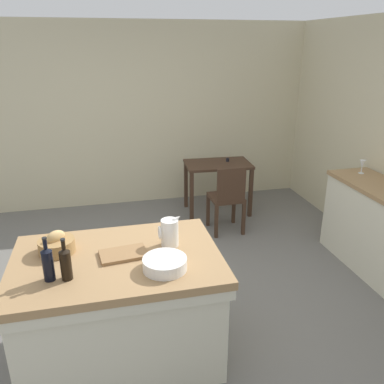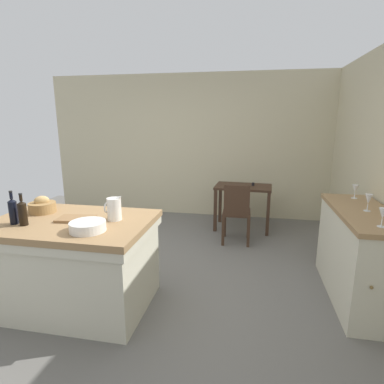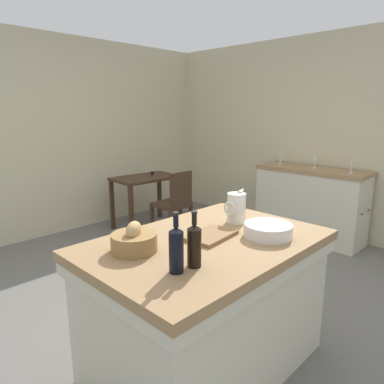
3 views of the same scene
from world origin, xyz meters
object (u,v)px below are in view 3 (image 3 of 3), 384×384
object	(u,v)px
side_cabinet	(310,203)
cutting_board	(211,235)
wine_glass_middle	(281,156)
wine_bottle_dark	(194,244)
wash_bowl	(268,230)
writing_desk	(146,185)
bread_basket	(134,241)
wooden_chair	(174,203)
wine_glass_far_left	(352,164)
island_table	(206,299)
pitcher	(236,208)
wine_bottle_amber	(176,248)
wine_glass_left	(315,159)

from	to	relation	value
side_cabinet	cutting_board	distance (m)	2.78
side_cabinet	wine_glass_middle	world-z (taller)	wine_glass_middle
wine_bottle_dark	wash_bowl	bearing A→B (deg)	-2.54
writing_desk	wash_bowl	world-z (taller)	wash_bowl
writing_desk	wine_glass_middle	distance (m)	1.91
wash_bowl	wine_bottle_dark	bearing A→B (deg)	177.46
bread_basket	cutting_board	xyz separation A→B (m)	(0.46, -0.16, -0.05)
writing_desk	bread_basket	xyz separation A→B (m)	(-1.93, -2.36, 0.32)
wine_bottle_dark	wine_glass_middle	xyz separation A→B (m)	(3.10, 1.35, 0.04)
wooden_chair	cutting_board	distance (m)	2.35
wine_glass_far_left	wine_glass_middle	size ratio (longest dim) A/B	1.04
wine_glass_far_left	wine_glass_middle	world-z (taller)	wine_glass_far_left
island_table	bread_basket	xyz separation A→B (m)	(-0.41, 0.17, 0.46)
pitcher	wash_bowl	xyz separation A→B (m)	(-0.09, -0.32, -0.07)
writing_desk	wooden_chair	xyz separation A→B (m)	(-0.07, -0.67, -0.13)
bread_basket	wine_bottle_amber	xyz separation A→B (m)	(-0.02, -0.36, 0.06)
pitcher	wine_glass_far_left	xyz separation A→B (m)	(2.29, 0.08, 0.06)
pitcher	wine_glass_left	bearing A→B (deg)	13.17
writing_desk	wine_glass_far_left	bearing A→B (deg)	-63.63
side_cabinet	bread_basket	xyz separation A→B (m)	(-3.14, -0.48, 0.46)
side_cabinet	wash_bowl	distance (m)	2.61
wine_bottle_dark	wine_bottle_amber	bearing A→B (deg)	171.77
wine_bottle_amber	wash_bowl	bearing A→B (deg)	-3.38
cutting_board	bread_basket	bearing A→B (deg)	160.90
wine_glass_far_left	bread_basket	bearing A→B (deg)	179.86
bread_basket	wine_glass_far_left	bearing A→B (deg)	-0.14
bread_basket	wine_glass_far_left	size ratio (longest dim) A/B	1.63
writing_desk	wine_bottle_amber	distance (m)	3.37
island_table	wooden_chair	xyz separation A→B (m)	(1.45, 1.86, 0.02)
pitcher	wine_glass_left	size ratio (longest dim) A/B	1.52
writing_desk	wooden_chair	world-z (taller)	wooden_chair
writing_desk	wine_glass_far_left	distance (m)	2.67
pitcher	wine_glass_left	distance (m)	2.40
pitcher	wash_bowl	distance (m)	0.34
wash_bowl	bread_basket	size ratio (longest dim) A/B	1.16
bread_basket	wine_glass_middle	xyz separation A→B (m)	(3.19, 0.97, 0.10)
wine_bottle_amber	bread_basket	bearing A→B (deg)	87.29
wooden_chair	bread_basket	bearing A→B (deg)	-137.80
writing_desk	wine_bottle_dark	world-z (taller)	wine_bottle_dark
pitcher	wine_glass_middle	world-z (taller)	pitcher
side_cabinet	wine_glass_middle	distance (m)	0.75
side_cabinet	writing_desk	bearing A→B (deg)	122.62
island_table	wine_bottle_amber	bearing A→B (deg)	-156.12
wine_bottle_dark	wine_glass_left	bearing A→B (deg)	15.33
wooden_chair	wine_glass_middle	size ratio (longest dim) A/B	5.90
wine_glass_far_left	wine_glass_left	world-z (taller)	wine_glass_left
wine_bottle_dark	bread_basket	bearing A→B (deg)	103.60
cutting_board	wine_glass_far_left	xyz separation A→B (m)	(2.64, 0.15, 0.15)
bread_basket	wine_bottle_amber	bearing A→B (deg)	-92.71
writing_desk	wine_bottle_dark	size ratio (longest dim) A/B	3.21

